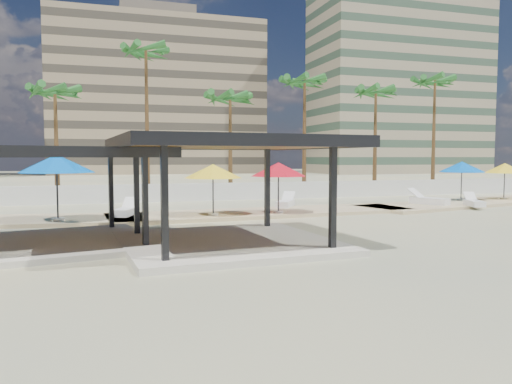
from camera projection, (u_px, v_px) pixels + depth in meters
The scene contains 22 objects.
ground at pixel (273, 237), 18.77m from camera, with size 200.00×200.00×0.00m, color #CABC85.
promenade at pixel (262, 212), 26.66m from camera, with size 44.45×7.97×0.24m.
boundary_wall at pixel (196, 192), 33.98m from camera, with size 56.00×0.30×1.20m, color silver.
building_mid at pixel (157, 97), 93.32m from camera, with size 38.00×16.00×30.40m.
building_east at pixel (399, 82), 94.58m from camera, with size 32.00×15.00×36.40m.
pavilion_central at pixel (226, 182), 16.66m from camera, with size 7.68×7.68×3.63m.
pavilion_west at pixel (56, 188), 16.66m from camera, with size 7.69×7.69×3.29m.
umbrella_b at pixel (213, 171), 23.83m from camera, with size 3.43×3.43×2.47m.
umbrella_c at pixel (278, 170), 24.81m from camera, with size 2.99×2.99×2.55m.
umbrella_d at pixel (462, 167), 32.09m from camera, with size 3.00×3.00×2.53m.
umbrella_e at pixel (505, 168), 33.10m from camera, with size 3.43×3.43×2.41m.
umbrella_f at pixel (57, 164), 21.76m from camera, with size 3.78×3.78×2.92m.
lounger_a at pixel (126, 211), 24.16m from camera, with size 1.36×2.25×0.81m.
lounger_b at pixel (286, 203), 28.34m from camera, with size 1.75×2.16×0.81m.
lounger_c at pixel (428, 200), 29.78m from camera, with size 1.76×2.52×0.92m.
lounger_d at pixel (474, 203), 28.75m from camera, with size 1.31×2.09×0.75m.
palm_c at pixel (55, 96), 32.90m from camera, with size 3.00×3.00×8.12m.
palm_d at pixel (146, 58), 35.21m from camera, with size 3.00×3.00×11.28m.
palm_e at pixel (230, 102), 36.70m from camera, with size 3.00×3.00×8.16m.
palm_f at pixel (305, 86), 38.56m from camera, with size 3.00×3.00×9.65m.
palm_g at pixel (376, 96), 39.98m from camera, with size 3.00×3.00×9.03m.
palm_h at pixel (435, 86), 42.23m from camera, with size 3.00×3.00×10.22m.
Camera 1 is at (-6.09, -17.60, 2.98)m, focal length 35.00 mm.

